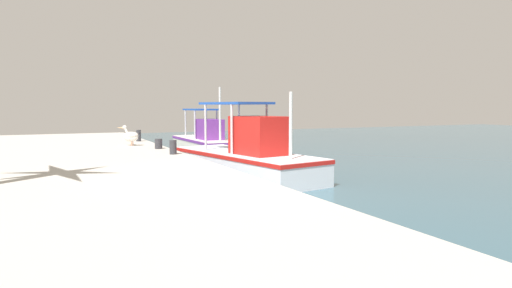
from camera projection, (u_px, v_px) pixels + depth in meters
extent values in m
cube|color=#BCB7AD|center=(4.00, 211.00, 8.39)|extent=(36.00, 10.00, 0.80)
cube|color=silver|center=(204.00, 146.00, 22.34)|extent=(5.87, 1.71, 0.76)
cube|color=#723399|center=(204.00, 140.00, 22.31)|extent=(5.91, 1.75, 0.12)
cube|color=#723399|center=(209.00, 129.00, 21.61)|extent=(1.65, 1.01, 0.99)
cylinder|color=silver|center=(185.00, 124.00, 23.17)|extent=(0.08, 0.08, 1.42)
cylinder|color=silver|center=(206.00, 123.00, 23.68)|extent=(0.08, 0.08, 1.42)
cylinder|color=silver|center=(195.00, 125.00, 21.76)|extent=(0.08, 0.08, 1.42)
cylinder|color=silver|center=(217.00, 124.00, 22.26)|extent=(0.08, 0.08, 1.42)
cube|color=#1E4CB2|center=(201.00, 109.00, 22.65)|extent=(2.38, 1.24, 0.08)
cylinder|color=silver|center=(220.00, 114.00, 20.23)|extent=(0.10, 0.10, 2.50)
torus|color=orange|center=(220.00, 129.00, 21.85)|extent=(0.54, 0.10, 0.54)
cube|color=white|center=(245.00, 164.00, 14.88)|extent=(6.59, 3.12, 0.83)
cube|color=red|center=(245.00, 155.00, 14.85)|extent=(6.64, 3.16, 0.12)
cube|color=red|center=(259.00, 135.00, 14.15)|extent=(1.96, 1.51, 1.23)
cylinder|color=silver|center=(206.00, 127.00, 15.51)|extent=(0.08, 0.08, 1.61)
cylinder|color=silver|center=(239.00, 126.00, 16.34)|extent=(0.08, 0.08, 1.61)
cylinder|color=silver|center=(232.00, 129.00, 14.13)|extent=(0.08, 0.08, 1.61)
cylinder|color=silver|center=(267.00, 128.00, 14.96)|extent=(0.08, 0.08, 1.61)
cube|color=#1E4CB2|center=(235.00, 103.00, 15.16)|extent=(2.79, 1.92, 0.08)
cylinder|color=silver|center=(291.00, 126.00, 12.84)|extent=(0.10, 0.10, 1.98)
torus|color=orange|center=(277.00, 135.00, 14.44)|extent=(0.55, 0.19, 0.54)
cylinder|color=tan|center=(133.00, 143.00, 17.73)|extent=(0.04, 0.04, 0.22)
cylinder|color=tan|center=(131.00, 143.00, 17.61)|extent=(0.04, 0.04, 0.22)
ellipsoid|color=white|center=(131.00, 137.00, 17.66)|extent=(0.66, 0.69, 0.40)
ellipsoid|color=silver|center=(132.00, 135.00, 17.64)|extent=(0.63, 0.65, 0.28)
cylinder|color=white|center=(127.00, 131.00, 17.69)|extent=(0.19, 0.20, 0.27)
sphere|color=white|center=(125.00, 127.00, 17.70)|extent=(0.23, 0.23, 0.16)
cone|color=#F2B272|center=(120.00, 128.00, 17.75)|extent=(0.25, 0.27, 0.07)
cylinder|color=#333338|center=(139.00, 136.00, 19.88)|extent=(0.21, 0.21, 0.52)
cylinder|color=#333338|center=(158.00, 144.00, 16.40)|extent=(0.28, 0.28, 0.37)
cylinder|color=#333338|center=(173.00, 147.00, 14.52)|extent=(0.23, 0.23, 0.47)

